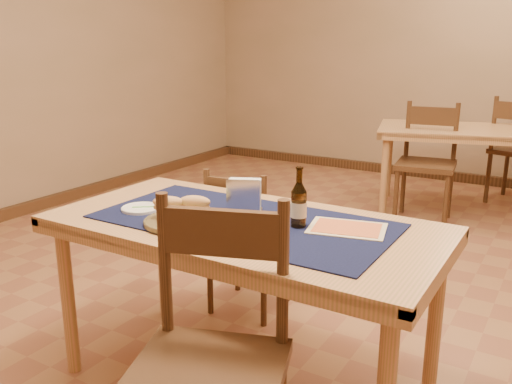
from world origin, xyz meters
The scene contains 14 objects.
room centered at (0.00, 0.00, 1.40)m, with size 6.04×7.04×2.84m.
main_table centered at (0.00, -0.80, 0.67)m, with size 1.60×0.80×0.75m.
placemat centered at (0.00, -0.80, 0.75)m, with size 1.20×0.60×0.01m, color #10163B.
baseboard centered at (0.00, 0.00, 0.05)m, with size 6.00×7.00×0.10m.
back_table centered at (0.38, 2.36, 0.67)m, with size 1.82×1.23×0.75m.
chair_main_far centered at (-0.35, -0.21, 0.43)m, with size 0.41×0.41×0.82m.
chair_main_near centered at (0.25, -1.39, 0.51)m, with size 0.58×0.58×0.99m.
chair_back_near centered at (0.07, 1.93, 0.51)m, with size 0.51×0.51×0.98m.
sandwich_plate centered at (-0.19, -0.96, 0.78)m, with size 0.28×0.28×0.11m.
side_plate centered at (-0.45, -0.91, 0.76)m, with size 0.16×0.16×0.01m.
fork centered at (-0.42, -0.89, 0.77)m, with size 0.12×0.09×0.00m.
beer_bottle centered at (0.23, -0.75, 0.84)m, with size 0.06×0.06×0.24m.
napkin_holder centered at (-0.07, -0.68, 0.82)m, with size 0.16×0.11×0.14m.
menu_card centered at (0.40, -0.69, 0.76)m, with size 0.33×0.27×0.01m.
Camera 1 is at (1.12, -2.56, 1.44)m, focal length 38.00 mm.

